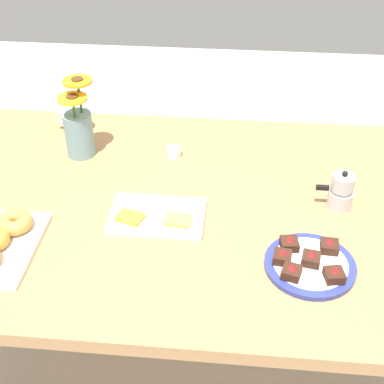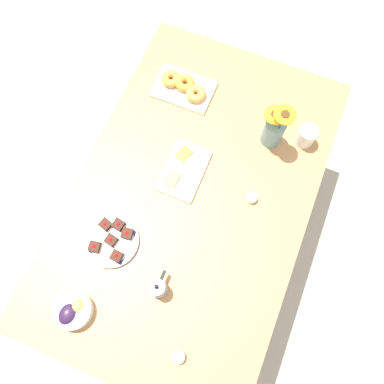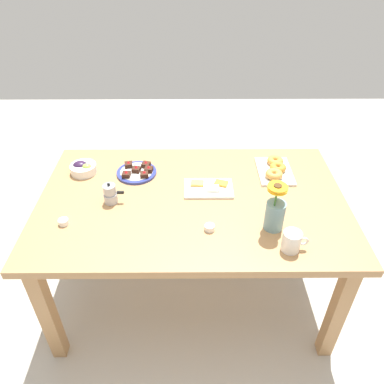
% 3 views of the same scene
% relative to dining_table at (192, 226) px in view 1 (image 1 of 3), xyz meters
% --- Properties ---
extents(ground_plane, '(6.00, 6.00, 0.00)m').
position_rel_dining_table_xyz_m(ground_plane, '(0.00, 0.00, -0.65)').
color(ground_plane, '#B7B2A8').
extents(dining_table, '(1.60, 1.00, 0.74)m').
position_rel_dining_table_xyz_m(dining_table, '(0.00, 0.00, 0.00)').
color(dining_table, '#A87A4C').
rests_on(dining_table, ground_plane).
extents(coffee_mug, '(0.12, 0.08, 0.10)m').
position_rel_dining_table_xyz_m(coffee_mug, '(0.43, -0.37, 0.14)').
color(coffee_mug, white).
rests_on(coffee_mug, dining_table).
extents(cheese_platter, '(0.26, 0.17, 0.03)m').
position_rel_dining_table_xyz_m(cheese_platter, '(0.09, 0.08, 0.09)').
color(cheese_platter, white).
rests_on(cheese_platter, dining_table).
extents(jam_cup_berry, '(0.05, 0.05, 0.03)m').
position_rel_dining_table_xyz_m(jam_cup_berry, '(0.08, -0.24, 0.10)').
color(jam_cup_berry, white).
rests_on(jam_cup_berry, dining_table).
extents(dessert_plate, '(0.23, 0.23, 0.05)m').
position_rel_dining_table_xyz_m(dessert_plate, '(-0.31, 0.23, 0.10)').
color(dessert_plate, navy).
rests_on(dessert_plate, dining_table).
extents(flower_vase, '(0.10, 0.13, 0.26)m').
position_rel_dining_table_xyz_m(flower_vase, '(0.38, -0.23, 0.18)').
color(flower_vase, '#6B939E').
rests_on(flower_vase, dining_table).
extents(moka_pot, '(0.11, 0.07, 0.12)m').
position_rel_dining_table_xyz_m(moka_pot, '(-0.42, -0.03, 0.13)').
color(moka_pot, '#B7B7BC').
rests_on(moka_pot, dining_table).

